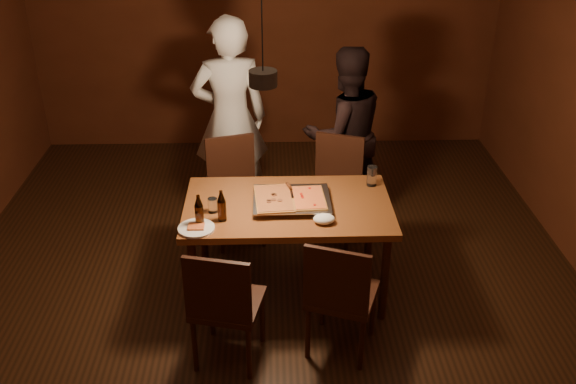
{
  "coord_description": "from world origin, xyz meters",
  "views": [
    {
      "loc": [
        0.04,
        -3.88,
        3.01
      ],
      "look_at": [
        0.16,
        0.17,
        0.85
      ],
      "focal_mm": 40.0,
      "sensor_mm": 36.0,
      "label": 1
    }
  ],
  "objects_px": {
    "pendant_lamp": "(263,77)",
    "pizza_tray": "(292,201)",
    "chair_far_left": "(234,180)",
    "diner_white": "(230,119)",
    "dining_table": "(288,213)",
    "chair_near_right": "(340,289)",
    "chair_near_left": "(223,298)",
    "plate_slice": "(196,228)",
    "beer_bottle_a": "(199,210)",
    "chair_far_right": "(336,178)",
    "beer_bottle_b": "(222,206)",
    "diner_dark": "(345,134)"
  },
  "relations": [
    {
      "from": "beer_bottle_a",
      "to": "chair_near_right",
      "type": "bearing_deg",
      "value": -27.14
    },
    {
      "from": "dining_table",
      "to": "beer_bottle_b",
      "type": "distance_m",
      "value": 0.54
    },
    {
      "from": "dining_table",
      "to": "chair_near_right",
      "type": "bearing_deg",
      "value": -67.29
    },
    {
      "from": "pizza_tray",
      "to": "pendant_lamp",
      "type": "relative_size",
      "value": 0.5
    },
    {
      "from": "chair_far_right",
      "to": "diner_white",
      "type": "distance_m",
      "value": 1.08
    },
    {
      "from": "diner_white",
      "to": "dining_table",
      "type": "bearing_deg",
      "value": 102.09
    },
    {
      "from": "beer_bottle_b",
      "to": "pizza_tray",
      "type": "bearing_deg",
      "value": 23.76
    },
    {
      "from": "beer_bottle_a",
      "to": "diner_white",
      "type": "height_order",
      "value": "diner_white"
    },
    {
      "from": "pendant_lamp",
      "to": "chair_far_left",
      "type": "bearing_deg",
      "value": 105.5
    },
    {
      "from": "beer_bottle_a",
      "to": "plate_slice",
      "type": "distance_m",
      "value": 0.12
    },
    {
      "from": "dining_table",
      "to": "chair_far_right",
      "type": "bearing_deg",
      "value": 62.3
    },
    {
      "from": "pizza_tray",
      "to": "beer_bottle_a",
      "type": "relative_size",
      "value": 2.42
    },
    {
      "from": "chair_near_right",
      "to": "pendant_lamp",
      "type": "height_order",
      "value": "pendant_lamp"
    },
    {
      "from": "beer_bottle_b",
      "to": "plate_slice",
      "type": "bearing_deg",
      "value": -145.58
    },
    {
      "from": "chair_far_right",
      "to": "plate_slice",
      "type": "distance_m",
      "value": 1.58
    },
    {
      "from": "chair_far_right",
      "to": "pizza_tray",
      "type": "bearing_deg",
      "value": 84.3
    },
    {
      "from": "chair_near_left",
      "to": "chair_near_right",
      "type": "bearing_deg",
      "value": 19.01
    },
    {
      "from": "chair_far_right",
      "to": "chair_near_right",
      "type": "distance_m",
      "value": 1.57
    },
    {
      "from": "chair_near_left",
      "to": "diner_dark",
      "type": "xyz_separation_m",
      "value": [
        0.97,
        2.01,
        0.25
      ]
    },
    {
      "from": "beer_bottle_b",
      "to": "chair_near_left",
      "type": "bearing_deg",
      "value": -87.01
    },
    {
      "from": "beer_bottle_a",
      "to": "diner_dark",
      "type": "xyz_separation_m",
      "value": [
        1.15,
        1.47,
        -0.08
      ]
    },
    {
      "from": "chair_far_right",
      "to": "plate_slice",
      "type": "relative_size",
      "value": 2.16
    },
    {
      "from": "chair_far_left",
      "to": "plate_slice",
      "type": "xyz_separation_m",
      "value": [
        -0.19,
        -1.15,
        0.22
      ]
    },
    {
      "from": "chair_near_left",
      "to": "chair_far_right",
      "type": "bearing_deg",
      "value": 75.4
    },
    {
      "from": "chair_far_left",
      "to": "pizza_tray",
      "type": "bearing_deg",
      "value": 103.3
    },
    {
      "from": "pizza_tray",
      "to": "pendant_lamp",
      "type": "bearing_deg",
      "value": -139.52
    },
    {
      "from": "chair_near_right",
      "to": "diner_white",
      "type": "bearing_deg",
      "value": 131.3
    },
    {
      "from": "chair_near_left",
      "to": "pendant_lamp",
      "type": "xyz_separation_m",
      "value": [
        0.27,
        0.65,
        1.22
      ]
    },
    {
      "from": "chair_far_left",
      "to": "beer_bottle_b",
      "type": "bearing_deg",
      "value": 72.54
    },
    {
      "from": "plate_slice",
      "to": "pendant_lamp",
      "type": "distance_m",
      "value": 1.12
    },
    {
      "from": "chair_far_right",
      "to": "chair_near_right",
      "type": "relative_size",
      "value": 1.01
    },
    {
      "from": "chair_far_right",
      "to": "diner_dark",
      "type": "relative_size",
      "value": 0.34
    },
    {
      "from": "chair_near_right",
      "to": "plate_slice",
      "type": "height_order",
      "value": "chair_near_right"
    },
    {
      "from": "beer_bottle_b",
      "to": "diner_white",
      "type": "bearing_deg",
      "value": 90.56
    },
    {
      "from": "chair_near_left",
      "to": "pizza_tray",
      "type": "distance_m",
      "value": 0.96
    },
    {
      "from": "dining_table",
      "to": "pendant_lamp",
      "type": "height_order",
      "value": "pendant_lamp"
    },
    {
      "from": "chair_near_right",
      "to": "pendant_lamp",
      "type": "distance_m",
      "value": 1.43
    },
    {
      "from": "chair_far_left",
      "to": "diner_white",
      "type": "bearing_deg",
      "value": -101.16
    },
    {
      "from": "dining_table",
      "to": "chair_near_right",
      "type": "xyz_separation_m",
      "value": [
        0.31,
        -0.74,
        -0.14
      ]
    },
    {
      "from": "pendant_lamp",
      "to": "pizza_tray",
      "type": "bearing_deg",
      "value": 42.01
    },
    {
      "from": "pizza_tray",
      "to": "plate_slice",
      "type": "bearing_deg",
      "value": -154.79
    },
    {
      "from": "dining_table",
      "to": "pizza_tray",
      "type": "relative_size",
      "value": 2.73
    },
    {
      "from": "chair_far_right",
      "to": "diner_white",
      "type": "relative_size",
      "value": 0.3
    },
    {
      "from": "pizza_tray",
      "to": "plate_slice",
      "type": "distance_m",
      "value": 0.74
    },
    {
      "from": "chair_far_right",
      "to": "dining_table",
      "type": "bearing_deg",
      "value": 82.89
    },
    {
      "from": "plate_slice",
      "to": "diner_dark",
      "type": "bearing_deg",
      "value": 52.59
    },
    {
      "from": "chair_near_right",
      "to": "pendant_lamp",
      "type": "relative_size",
      "value": 0.49
    },
    {
      "from": "beer_bottle_b",
      "to": "diner_white",
      "type": "xyz_separation_m",
      "value": [
        -0.01,
        1.48,
        0.05
      ]
    },
    {
      "from": "chair_near_left",
      "to": "chair_near_right",
      "type": "xyz_separation_m",
      "value": [
        0.74,
        0.08,
        0.0
      ]
    },
    {
      "from": "chair_near_left",
      "to": "plate_slice",
      "type": "bearing_deg",
      "value": 125.59
    }
  ]
}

